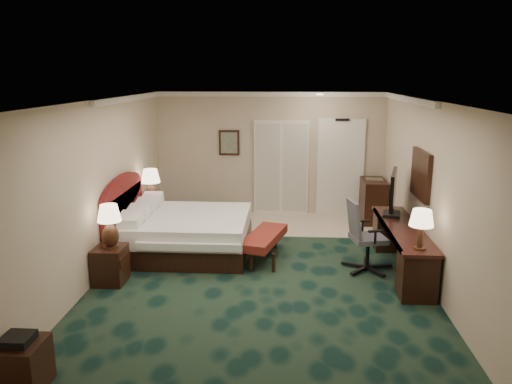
# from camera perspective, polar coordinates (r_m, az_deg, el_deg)

# --- Properties ---
(floor) EXTENTS (5.00, 7.50, 0.00)m
(floor) POSITION_cam_1_polar(r_m,az_deg,el_deg) (7.80, 0.57, -9.88)
(floor) COLOR black
(floor) RESTS_ON ground
(ceiling) EXTENTS (5.00, 7.50, 0.00)m
(ceiling) POSITION_cam_1_polar(r_m,az_deg,el_deg) (7.17, 0.62, 10.35)
(ceiling) COLOR silver
(ceiling) RESTS_ON wall_back
(wall_back) EXTENTS (5.00, 0.00, 2.70)m
(wall_back) POSITION_cam_1_polar(r_m,az_deg,el_deg) (11.05, 1.61, 4.36)
(wall_back) COLOR tan
(wall_back) RESTS_ON ground
(wall_front) EXTENTS (5.00, 0.00, 2.70)m
(wall_front) POSITION_cam_1_polar(r_m,az_deg,el_deg) (3.83, -2.41, -13.39)
(wall_front) COLOR tan
(wall_front) RESTS_ON ground
(wall_left) EXTENTS (0.00, 7.50, 2.70)m
(wall_left) POSITION_cam_1_polar(r_m,az_deg,el_deg) (7.90, -17.83, 0.09)
(wall_left) COLOR tan
(wall_left) RESTS_ON ground
(wall_right) EXTENTS (0.00, 7.50, 2.70)m
(wall_right) POSITION_cam_1_polar(r_m,az_deg,el_deg) (7.66, 19.61, -0.45)
(wall_right) COLOR tan
(wall_right) RESTS_ON ground
(crown_molding) EXTENTS (5.00, 7.50, 0.10)m
(crown_molding) POSITION_cam_1_polar(r_m,az_deg,el_deg) (7.18, 0.62, 9.95)
(crown_molding) COLOR silver
(crown_molding) RESTS_ON wall_back
(tile_patch) EXTENTS (3.20, 1.70, 0.01)m
(tile_patch) POSITION_cam_1_polar(r_m,az_deg,el_deg) (10.53, 6.32, -3.68)
(tile_patch) COLOR beige
(tile_patch) RESTS_ON ground
(headboard) EXTENTS (0.12, 2.00, 1.40)m
(headboard) POSITION_cam_1_polar(r_m,az_deg,el_deg) (8.95, -14.89, -2.51)
(headboard) COLOR #541715
(headboard) RESTS_ON ground
(entry_door) EXTENTS (1.02, 0.06, 2.18)m
(entry_door) POSITION_cam_1_polar(r_m,az_deg,el_deg) (11.12, 9.61, 2.67)
(entry_door) COLOR silver
(entry_door) RESTS_ON ground
(closet_doors) EXTENTS (1.20, 0.06, 2.10)m
(closet_doors) POSITION_cam_1_polar(r_m,az_deg,el_deg) (11.05, 2.89, 2.78)
(closet_doors) COLOR #B7B5A9
(closet_doors) RESTS_ON ground
(wall_art) EXTENTS (0.45, 0.06, 0.55)m
(wall_art) POSITION_cam_1_polar(r_m,az_deg,el_deg) (11.04, -3.08, 5.65)
(wall_art) COLOR #495E56
(wall_art) RESTS_ON wall_back
(wall_mirror) EXTENTS (0.05, 0.95, 0.75)m
(wall_mirror) POSITION_cam_1_polar(r_m,az_deg,el_deg) (8.18, 18.33, 1.92)
(wall_mirror) COLOR white
(wall_mirror) RESTS_ON wall_right
(bed) EXTENTS (2.10, 1.95, 0.67)m
(bed) POSITION_cam_1_polar(r_m,az_deg,el_deg) (8.89, -7.77, -4.73)
(bed) COLOR white
(bed) RESTS_ON ground
(nightstand_near) EXTENTS (0.44, 0.51, 0.56)m
(nightstand_near) POSITION_cam_1_polar(r_m,az_deg,el_deg) (7.88, -16.31, -7.99)
(nightstand_near) COLOR black
(nightstand_near) RESTS_ON ground
(nightstand_far) EXTENTS (0.47, 0.54, 0.59)m
(nightstand_far) POSITION_cam_1_polar(r_m,az_deg,el_deg) (10.08, -11.63, -2.95)
(nightstand_far) COLOR black
(nightstand_far) RESTS_ON ground
(lamp_near) EXTENTS (0.38, 0.38, 0.66)m
(lamp_near) POSITION_cam_1_polar(r_m,az_deg,el_deg) (7.67, -16.36, -3.79)
(lamp_near) COLOR black
(lamp_near) RESTS_ON nightstand_near
(lamp_far) EXTENTS (0.47, 0.47, 0.70)m
(lamp_far) POSITION_cam_1_polar(r_m,az_deg,el_deg) (9.91, -11.91, 0.59)
(lamp_far) COLOR black
(lamp_far) RESTS_ON nightstand_far
(bed_bench) EXTENTS (0.80, 1.41, 0.45)m
(bed_bench) POSITION_cam_1_polar(r_m,az_deg,el_deg) (8.51, 0.91, -6.22)
(bed_bench) COLOR maroon
(bed_bench) RESTS_ON ground
(side_table) EXTENTS (0.47, 0.47, 0.51)m
(side_table) POSITION_cam_1_polar(r_m,az_deg,el_deg) (5.73, -25.29, -17.54)
(side_table) COLOR black
(side_table) RESTS_ON ground
(desk) EXTENTS (0.54, 2.53, 0.73)m
(desk) POSITION_cam_1_polar(r_m,az_deg,el_deg) (8.30, 16.25, -6.26)
(desk) COLOR black
(desk) RESTS_ON ground
(tv) EXTENTS (0.32, 0.97, 0.76)m
(tv) POSITION_cam_1_polar(r_m,az_deg,el_deg) (8.69, 15.38, -0.19)
(tv) COLOR black
(tv) RESTS_ON desk
(desk_lamp) EXTENTS (0.40, 0.40, 0.57)m
(desk_lamp) POSITION_cam_1_polar(r_m,az_deg,el_deg) (7.15, 18.32, -4.08)
(desk_lamp) COLOR black
(desk_lamp) RESTS_ON desk
(desk_chair) EXTENTS (0.79, 0.76, 1.16)m
(desk_chair) POSITION_cam_1_polar(r_m,az_deg,el_deg) (8.13, 12.74, -4.86)
(desk_chair) COLOR #4E4E53
(desk_chair) RESTS_ON ground
(minibar) EXTENTS (0.48, 0.86, 0.91)m
(minibar) POSITION_cam_1_polar(r_m,az_deg,el_deg) (10.84, 13.24, -1.01)
(minibar) COLOR black
(minibar) RESTS_ON ground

